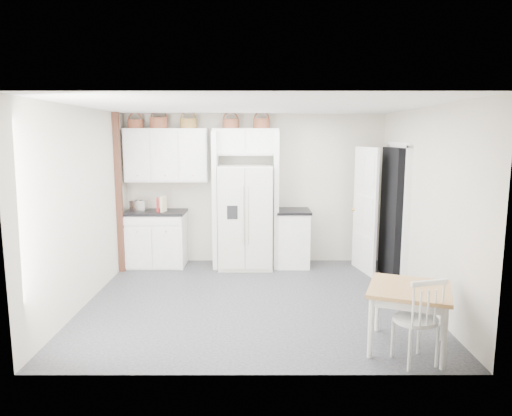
{
  "coord_description": "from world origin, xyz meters",
  "views": [
    {
      "loc": [
        0.02,
        -5.99,
        2.22
      ],
      "look_at": [
        0.02,
        0.4,
        1.21
      ],
      "focal_mm": 32.0,
      "sensor_mm": 36.0,
      "label": 1
    }
  ],
  "objects": [
    {
      "name": "base_cab_right",
      "position": [
        0.66,
        1.7,
        0.47
      ],
      "size": [
        0.53,
        0.64,
        0.94
      ],
      "primitive_type": "cube",
      "color": "silver",
      "rests_on": "floor"
    },
    {
      "name": "wall_back",
      "position": [
        0.0,
        2.0,
        1.3
      ],
      "size": [
        4.5,
        0.0,
        4.5
      ],
      "primitive_type": "plane",
      "rotation": [
        1.57,
        0.0,
        0.0
      ],
      "color": "beige",
      "rests_on": "floor"
    },
    {
      "name": "basket_bridge_a",
      "position": [
        -0.41,
        1.83,
        2.43
      ],
      "size": [
        0.28,
        0.28,
        0.16
      ],
      "primitive_type": "cylinder",
      "color": "brown",
      "rests_on": "bridge_cabinet"
    },
    {
      "name": "ceiling",
      "position": [
        0.0,
        0.0,
        2.6
      ],
      "size": [
        4.5,
        4.5,
        0.0
      ],
      "primitive_type": "plane",
      "color": "white",
      "rests_on": "wall_back"
    },
    {
      "name": "counter_left",
      "position": [
        -1.7,
        1.7,
        0.94
      ],
      "size": [
        1.03,
        0.67,
        0.04
      ],
      "primitive_type": "cube",
      "color": "black",
      "rests_on": "base_cab_left"
    },
    {
      "name": "cookbook_red",
      "position": [
        -1.64,
        1.62,
        1.07
      ],
      "size": [
        0.06,
        0.16,
        0.24
      ],
      "primitive_type": "cube",
      "rotation": [
        0.0,
        0.0,
        0.19
      ],
      "color": "#A31417",
      "rests_on": "counter_left"
    },
    {
      "name": "toaster",
      "position": [
        -1.97,
        1.66,
        1.05
      ],
      "size": [
        0.3,
        0.2,
        0.19
      ],
      "primitive_type": "cube",
      "rotation": [
        0.0,
        0.0,
        -0.16
      ],
      "color": "silver",
      "rests_on": "counter_left"
    },
    {
      "name": "dining_table",
      "position": [
        1.62,
        -1.45,
        0.34
      ],
      "size": [
        1.04,
        1.04,
        0.67
      ],
      "primitive_type": "cube",
      "rotation": [
        0.0,
        0.0,
        -0.36
      ],
      "color": "#97532B",
      "rests_on": "floor"
    },
    {
      "name": "counter_right",
      "position": [
        0.66,
        1.7,
        0.96
      ],
      "size": [
        0.57,
        0.68,
        0.04
      ],
      "primitive_type": "cube",
      "color": "black",
      "rests_on": "base_cab_right"
    },
    {
      "name": "doorway_void",
      "position": [
        2.16,
        1.0,
        1.02
      ],
      "size": [
        0.18,
        0.85,
        2.05
      ],
      "primitive_type": "cube",
      "color": "black",
      "rests_on": "floor"
    },
    {
      "name": "fridge_panel_right",
      "position": [
        0.36,
        1.7,
        1.15
      ],
      "size": [
        0.08,
        0.6,
        2.3
      ],
      "primitive_type": "cube",
      "color": "silver",
      "rests_on": "floor"
    },
    {
      "name": "wall_right",
      "position": [
        2.25,
        0.0,
        1.3
      ],
      "size": [
        0.0,
        4.0,
        4.0
      ],
      "primitive_type": "plane",
      "rotation": [
        1.57,
        0.0,
        -1.57
      ],
      "color": "beige",
      "rests_on": "floor"
    },
    {
      "name": "windsor_chair",
      "position": [
        1.59,
        -1.75,
        0.44
      ],
      "size": [
        0.52,
        0.49,
        0.89
      ],
      "primitive_type": "cube",
      "rotation": [
        0.0,
        0.0,
        0.26
      ],
      "color": "silver",
      "rests_on": "floor"
    },
    {
      "name": "basket_upper_c",
      "position": [
        -1.12,
        1.83,
        2.43
      ],
      "size": [
        0.28,
        0.28,
        0.16
      ],
      "primitive_type": "cylinder",
      "color": "brown",
      "rests_on": "upper_cabinet"
    },
    {
      "name": "basket_bridge_b",
      "position": [
        0.12,
        1.83,
        2.43
      ],
      "size": [
        0.28,
        0.28,
        0.16
      ],
      "primitive_type": "cylinder",
      "color": "brown",
      "rests_on": "bridge_cabinet"
    },
    {
      "name": "basket_upper_a",
      "position": [
        -2.01,
        1.83,
        2.42
      ],
      "size": [
        0.26,
        0.26,
        0.15
      ],
      "primitive_type": "cylinder",
      "color": "brown",
      "rests_on": "upper_cabinet"
    },
    {
      "name": "door_slab",
      "position": [
        1.8,
        1.33,
        1.02
      ],
      "size": [
        0.21,
        0.79,
        2.05
      ],
      "primitive_type": "cube",
      "rotation": [
        0.0,
        0.0,
        -1.36
      ],
      "color": "white",
      "rests_on": "floor"
    },
    {
      "name": "bridge_cabinet",
      "position": [
        -0.15,
        1.83,
        2.12
      ],
      "size": [
        1.12,
        0.34,
        0.45
      ],
      "primitive_type": "cube",
      "color": "silver",
      "rests_on": "wall_back"
    },
    {
      "name": "cookbook_cream",
      "position": [
        -1.54,
        1.62,
        1.09
      ],
      "size": [
        0.08,
        0.18,
        0.26
      ],
      "primitive_type": "cube",
      "rotation": [
        0.0,
        0.0,
        -0.25
      ],
      "color": "beige",
      "rests_on": "counter_left"
    },
    {
      "name": "trim_post",
      "position": [
        -2.2,
        1.35,
        1.3
      ],
      "size": [
        0.09,
        0.09,
        2.6
      ],
      "primitive_type": "cube",
      "color": "#47281B",
      "rests_on": "floor"
    },
    {
      "name": "fridge_panel_left",
      "position": [
        -0.66,
        1.7,
        1.15
      ],
      "size": [
        0.08,
        0.6,
        2.3
      ],
      "primitive_type": "cube",
      "color": "silver",
      "rests_on": "floor"
    },
    {
      "name": "refrigerator",
      "position": [
        -0.15,
        1.62,
        0.87
      ],
      "size": [
        0.9,
        0.72,
        1.74
      ],
      "primitive_type": "cube",
      "color": "silver",
      "rests_on": "floor"
    },
    {
      "name": "upper_cabinet",
      "position": [
        -1.5,
        1.83,
        1.9
      ],
      "size": [
        1.4,
        0.34,
        0.9
      ],
      "primitive_type": "cube",
      "color": "silver",
      "rests_on": "wall_back"
    },
    {
      "name": "basket_upper_b",
      "position": [
        -1.61,
        1.83,
        2.44
      ],
      "size": [
        0.31,
        0.31,
        0.18
      ],
      "primitive_type": "cylinder",
      "color": "brown",
      "rests_on": "upper_cabinet"
    },
    {
      "name": "base_cab_left",
      "position": [
        -1.7,
        1.7,
        0.46
      ],
      "size": [
        0.99,
        0.62,
        0.92
      ],
      "primitive_type": "cube",
      "color": "silver",
      "rests_on": "floor"
    },
    {
      "name": "wall_left",
      "position": [
        -2.25,
        0.0,
        1.3
      ],
      "size": [
        0.0,
        4.0,
        4.0
      ],
      "primitive_type": "plane",
      "rotation": [
        1.57,
        0.0,
        1.57
      ],
      "color": "beige",
      "rests_on": "floor"
    },
    {
      "name": "floor",
      "position": [
        0.0,
        0.0,
        0.0
      ],
      "size": [
        4.5,
        4.5,
        0.0
      ],
      "primitive_type": "plane",
      "color": "black",
      "rests_on": "ground"
    }
  ]
}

